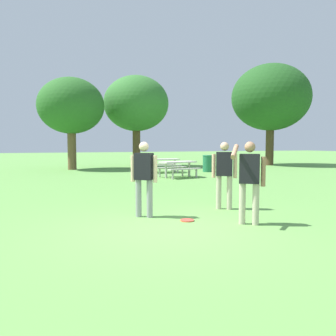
{
  "coord_description": "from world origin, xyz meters",
  "views": [
    {
      "loc": [
        -2.32,
        -5.87,
        1.59
      ],
      "look_at": [
        0.7,
        1.95,
        1.0
      ],
      "focal_mm": 36.35,
      "sensor_mm": 36.0,
      "label": 1
    }
  ],
  "objects_px": {
    "tree_tall_left": "(71,106)",
    "tree_broad_center": "(136,104)",
    "trash_can_beside_table": "(208,163)",
    "picnic_table_far": "(163,162)",
    "tree_far_right": "(271,98)",
    "person_catcher": "(144,174)",
    "person_thrower": "(249,176)",
    "picnic_table_near": "(178,166)",
    "person_bystander": "(224,171)",
    "frisbee": "(187,220)"
  },
  "relations": [
    {
      "from": "picnic_table_far",
      "to": "tree_tall_left",
      "type": "xyz_separation_m",
      "value": [
        -4.54,
        4.12,
        3.35
      ]
    },
    {
      "from": "trash_can_beside_table",
      "to": "picnic_table_far",
      "type": "bearing_deg",
      "value": 169.47
    },
    {
      "from": "person_thrower",
      "to": "tree_far_right",
      "type": "relative_size",
      "value": 0.22
    },
    {
      "from": "person_bystander",
      "to": "picnic_table_near",
      "type": "xyz_separation_m",
      "value": [
        2.0,
        7.68,
        -0.38
      ]
    },
    {
      "from": "trash_can_beside_table",
      "to": "tree_broad_center",
      "type": "height_order",
      "value": "tree_broad_center"
    },
    {
      "from": "tree_tall_left",
      "to": "frisbee",
      "type": "bearing_deg",
      "value": -86.9
    },
    {
      "from": "person_catcher",
      "to": "picnic_table_far",
      "type": "height_order",
      "value": "person_catcher"
    },
    {
      "from": "tree_tall_left",
      "to": "tree_broad_center",
      "type": "xyz_separation_m",
      "value": [
        4.5,
        1.21,
        0.46
      ]
    },
    {
      "from": "person_thrower",
      "to": "tree_far_right",
      "type": "xyz_separation_m",
      "value": [
        12.41,
        15.43,
        4.05
      ]
    },
    {
      "from": "picnic_table_near",
      "to": "tree_far_right",
      "type": "xyz_separation_m",
      "value": [
        10.05,
        6.17,
        4.45
      ]
    },
    {
      "from": "tree_far_right",
      "to": "picnic_table_near",
      "type": "bearing_deg",
      "value": -148.44
    },
    {
      "from": "person_catcher",
      "to": "person_bystander",
      "type": "distance_m",
      "value": 2.1
    },
    {
      "from": "person_bystander",
      "to": "tree_broad_center",
      "type": "xyz_separation_m",
      "value": [
        2.29,
        15.9,
        3.43
      ]
    },
    {
      "from": "tree_tall_left",
      "to": "trash_can_beside_table",
      "type": "bearing_deg",
      "value": -32.98
    },
    {
      "from": "frisbee",
      "to": "tree_tall_left",
      "type": "bearing_deg",
      "value": 93.1
    },
    {
      "from": "person_bystander",
      "to": "tree_far_right",
      "type": "distance_m",
      "value": 18.8
    },
    {
      "from": "tree_tall_left",
      "to": "tree_broad_center",
      "type": "bearing_deg",
      "value": 15.01
    },
    {
      "from": "person_thrower",
      "to": "tree_tall_left",
      "type": "distance_m",
      "value": 16.64
    },
    {
      "from": "person_catcher",
      "to": "tree_broad_center",
      "type": "height_order",
      "value": "tree_broad_center"
    },
    {
      "from": "person_catcher",
      "to": "tree_tall_left",
      "type": "bearing_deg",
      "value": 90.44
    },
    {
      "from": "tree_broad_center",
      "to": "tree_far_right",
      "type": "bearing_deg",
      "value": -11.87
    },
    {
      "from": "trash_can_beside_table",
      "to": "tree_broad_center",
      "type": "bearing_deg",
      "value": 113.91
    },
    {
      "from": "person_thrower",
      "to": "tree_broad_center",
      "type": "bearing_deg",
      "value": 81.35
    },
    {
      "from": "frisbee",
      "to": "tree_broad_center",
      "type": "xyz_separation_m",
      "value": [
        3.66,
        16.75,
        4.36
      ]
    },
    {
      "from": "person_thrower",
      "to": "tree_broad_center",
      "type": "relative_size",
      "value": 0.26
    },
    {
      "from": "tree_broad_center",
      "to": "person_thrower",
      "type": "bearing_deg",
      "value": -98.65
    },
    {
      "from": "picnic_table_far",
      "to": "tree_far_right",
      "type": "bearing_deg",
      "value": 18.64
    },
    {
      "from": "person_catcher",
      "to": "frisbee",
      "type": "relative_size",
      "value": 5.74
    },
    {
      "from": "picnic_table_near",
      "to": "tree_far_right",
      "type": "height_order",
      "value": "tree_far_right"
    },
    {
      "from": "person_thrower",
      "to": "picnic_table_near",
      "type": "bearing_deg",
      "value": 75.68
    },
    {
      "from": "picnic_table_near",
      "to": "tree_tall_left",
      "type": "xyz_separation_m",
      "value": [
        -4.2,
        7.02,
        3.35
      ]
    },
    {
      "from": "tree_tall_left",
      "to": "tree_far_right",
      "type": "xyz_separation_m",
      "value": [
        14.25,
        -0.84,
        1.1
      ]
    },
    {
      "from": "person_catcher",
      "to": "tree_far_right",
      "type": "height_order",
      "value": "tree_far_right"
    },
    {
      "from": "person_bystander",
      "to": "tree_tall_left",
      "type": "height_order",
      "value": "tree_tall_left"
    },
    {
      "from": "person_bystander",
      "to": "tree_tall_left",
      "type": "relative_size",
      "value": 0.29
    },
    {
      "from": "picnic_table_near",
      "to": "trash_can_beside_table",
      "type": "distance_m",
      "value": 3.76
    },
    {
      "from": "picnic_table_near",
      "to": "tree_broad_center",
      "type": "relative_size",
      "value": 0.31
    },
    {
      "from": "person_thrower",
      "to": "picnic_table_far",
      "type": "relative_size",
      "value": 0.89
    },
    {
      "from": "picnic_table_near",
      "to": "tree_tall_left",
      "type": "height_order",
      "value": "tree_tall_left"
    },
    {
      "from": "person_bystander",
      "to": "trash_can_beside_table",
      "type": "height_order",
      "value": "person_bystander"
    },
    {
      "from": "person_catcher",
      "to": "picnic_table_far",
      "type": "relative_size",
      "value": 0.89
    },
    {
      "from": "picnic_table_near",
      "to": "tree_broad_center",
      "type": "height_order",
      "value": "tree_broad_center"
    },
    {
      "from": "person_thrower",
      "to": "frisbee",
      "type": "distance_m",
      "value": 1.56
    },
    {
      "from": "person_bystander",
      "to": "trash_can_beside_table",
      "type": "distance_m",
      "value": 11.22
    },
    {
      "from": "person_bystander",
      "to": "picnic_table_far",
      "type": "relative_size",
      "value": 0.89
    },
    {
      "from": "person_bystander",
      "to": "person_thrower",
      "type": "bearing_deg",
      "value": -103.06
    },
    {
      "from": "person_catcher",
      "to": "frisbee",
      "type": "distance_m",
      "value": 1.36
    },
    {
      "from": "trash_can_beside_table",
      "to": "tree_far_right",
      "type": "relative_size",
      "value": 0.13
    },
    {
      "from": "frisbee",
      "to": "picnic_table_near",
      "type": "xyz_separation_m",
      "value": [
        3.36,
        8.52,
        0.55
      ]
    },
    {
      "from": "trash_can_beside_table",
      "to": "tree_broad_center",
      "type": "xyz_separation_m",
      "value": [
        -2.57,
        5.8,
        3.89
      ]
    }
  ]
}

